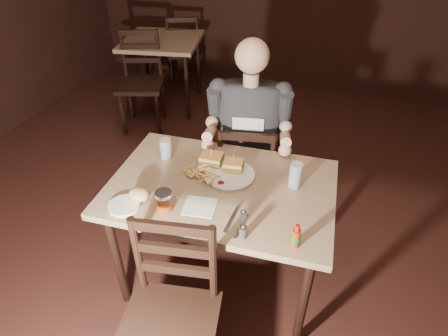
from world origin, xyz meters
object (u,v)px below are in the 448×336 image
(glass_right, at_px, (295,175))
(glass_left, at_px, (166,149))
(main_table, at_px, (221,197))
(chair_near, at_px, (168,329))
(diner, at_px, (249,116))
(bg_table, at_px, (163,47))
(side_plate, at_px, (124,206))
(bg_chair_far, at_px, (184,51))
(chair_far, at_px, (247,173))
(syrup_dispenser, at_px, (164,201))
(hot_sauce, at_px, (296,236))
(dinner_plate, at_px, (230,176))
(bg_chair_near, at_px, (140,84))

(glass_right, bearing_deg, glass_left, 177.94)
(main_table, height_order, chair_near, chair_near)
(diner, height_order, glass_right, diner)
(main_table, relative_size, bg_table, 1.32)
(bg_table, bearing_deg, side_plate, -67.86)
(bg_chair_far, xyz_separation_m, glass_left, (1.02, -2.56, 0.38))
(chair_far, relative_size, syrup_dispenser, 8.08)
(bg_table, xyz_separation_m, hot_sauce, (1.86, -2.45, 0.15))
(chair_far, xyz_separation_m, side_plate, (-0.40, -0.90, 0.34))
(dinner_plate, height_order, glass_right, glass_right)
(bg_chair_far, distance_m, diner, 2.63)
(syrup_dispenser, bearing_deg, side_plate, -168.70)
(bg_chair_near, relative_size, syrup_dispenser, 8.90)
(syrup_dispenser, xyz_separation_m, side_plate, (-0.20, -0.05, -0.05))
(main_table, bearing_deg, glass_right, 17.37)
(bg_table, xyz_separation_m, bg_chair_far, (0.00, 0.55, -0.23))
(hot_sauce, bearing_deg, syrup_dispenser, 177.28)
(bg_chair_far, relative_size, bg_chair_near, 0.94)
(glass_right, height_order, syrup_dispenser, glass_right)
(main_table, height_order, glass_left, glass_left)
(dinner_plate, distance_m, side_plate, 0.59)
(bg_chair_near, bearing_deg, glass_left, -73.22)
(chair_far, relative_size, diner, 0.94)
(hot_sauce, distance_m, syrup_dispenser, 0.65)
(main_table, distance_m, hot_sauce, 0.56)
(chair_near, bearing_deg, chair_far, 79.54)
(chair_near, bearing_deg, hot_sauce, 29.74)
(main_table, relative_size, chair_near, 1.33)
(glass_right, distance_m, hot_sauce, 0.42)
(side_plate, bearing_deg, bg_table, 112.14)
(main_table, bearing_deg, chair_far, 90.58)
(chair_far, height_order, dinner_plate, chair_far)
(bg_table, bearing_deg, bg_chair_far, 90.00)
(glass_left, relative_size, hot_sauce, 1.00)
(chair_far, relative_size, bg_chair_far, 0.96)
(side_plate, bearing_deg, dinner_plate, 43.39)
(bg_chair_far, relative_size, syrup_dispenser, 8.40)
(chair_near, height_order, syrup_dispenser, chair_near)
(bg_chair_far, distance_m, glass_left, 2.78)
(main_table, distance_m, bg_chair_near, 2.14)
(main_table, xyz_separation_m, diner, (0.00, 0.53, 0.23))
(chair_far, height_order, syrup_dispenser, syrup_dispenser)
(chair_far, bearing_deg, dinner_plate, 82.22)
(chair_near, bearing_deg, bg_table, 106.20)
(glass_left, relative_size, syrup_dispenser, 1.15)
(chair_near, bearing_deg, glass_right, 54.11)
(bg_chair_far, distance_m, glass_right, 3.16)
(bg_chair_far, height_order, bg_chair_near, bg_chair_near)
(diner, relative_size, side_plate, 6.04)
(syrup_dispenser, relative_size, side_plate, 0.70)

